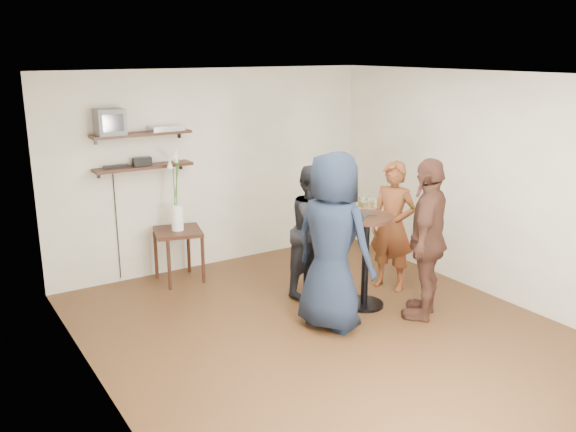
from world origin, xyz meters
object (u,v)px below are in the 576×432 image
Objects in this scene: side_table at (178,238)px; person_navy at (333,242)px; dvd_deck at (166,128)px; person_dark at (315,230)px; person_brown at (427,239)px; drinks_table at (366,249)px; radio at (142,161)px; crt_monitor at (109,122)px; person_plaid at (393,226)px.

person_navy is at bearing -68.01° from side_table.
dvd_deck reaches higher than person_dark.
side_table is 0.39× the size of person_brown.
side_table is 3.05m from person_brown.
person_brown is (1.84, -2.66, -1.02)m from dvd_deck.
dvd_deck is 2.83m from drinks_table.
drinks_table is at bearing -55.37° from dvd_deck.
radio is at bearing -85.66° from person_brown.
crt_monitor is 2.99m from person_navy.
person_dark is (1.53, -1.49, -0.74)m from radio.
dvd_deck is at bearing -154.30° from person_plaid.
drinks_table is 0.72m from person_navy.
person_dark is (1.89, -1.49, -1.24)m from crt_monitor.
person_brown reaches higher than drinks_table.
person_plaid is at bearing -88.62° from person_navy.
person_navy is (-0.63, -0.23, 0.25)m from drinks_table.
crt_monitor is at bearing 159.25° from side_table.
dvd_deck is at bearing -0.40° from person_navy.
crt_monitor reaches higher than person_brown.
person_brown is at bearing -38.87° from person_plaid.
person_plaid is 0.95m from person_dark.
side_table is 0.36× the size of person_navy.
crt_monitor is at bearing 135.50° from drinks_table.
person_plaid is (2.40, -1.85, -0.73)m from radio.
drinks_table is 0.68× the size of person_dark.
person_dark is at bearing -44.23° from radio.
side_table is 2.27m from person_navy.
drinks_table is 0.61× the size of person_brown.
person_plaid is (2.09, -1.59, 0.23)m from side_table.
person_plaid is at bearing -33.78° from crt_monitor.
person_navy is (0.84, -2.08, 0.38)m from side_table.
radio is 2.67m from person_navy.
radio is 2.25m from person_dark.
person_navy is 1.06× the size of person_brown.
side_table is 2.37m from drinks_table.
crt_monitor reaches higher than person_dark.
person_brown is at bearing -52.33° from side_table.
side_table is at bearing 128.47° from drinks_table.
person_dark is (-0.88, 0.36, -0.00)m from person_plaid.
person_dark is 1.34m from person_brown.
crt_monitor is 0.20× the size of person_plaid.
person_navy is (-1.25, -0.49, 0.15)m from person_plaid.
radio is 0.12× the size of person_navy.
dvd_deck is at bearing 86.33° from side_table.
radio is at bearing 130.25° from drinks_table.
person_brown is (2.17, -2.66, -0.64)m from radio.
person_dark reaches higher than drinks_table.
crt_monitor is 0.30× the size of drinks_table.
person_dark is at bearing -51.12° from dvd_deck.
radio is 0.21× the size of drinks_table.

